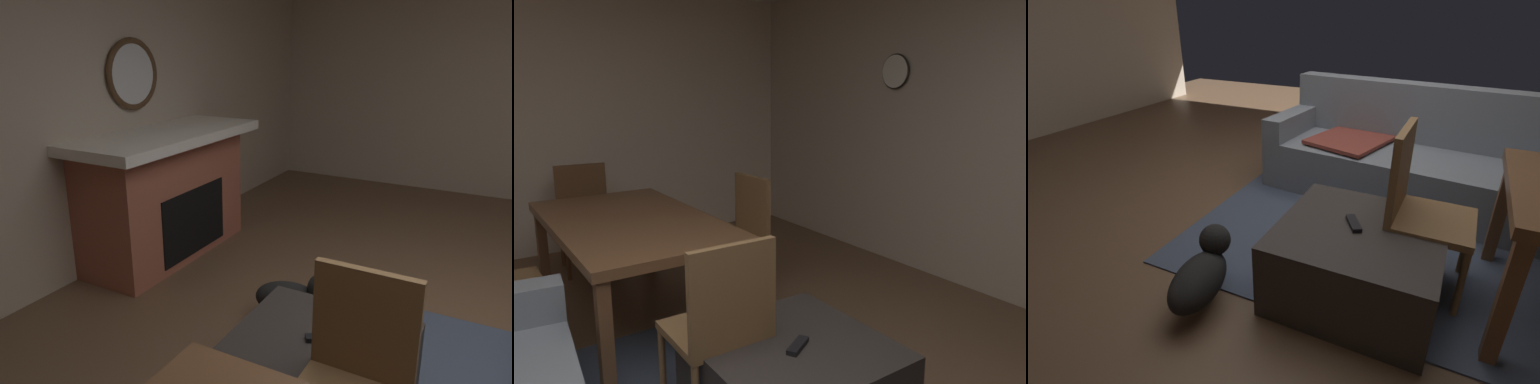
% 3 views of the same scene
% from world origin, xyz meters
% --- Properties ---
extents(wall_back_fireplace_side, '(8.31, 0.12, 2.60)m').
position_xyz_m(wall_back_fireplace_side, '(0.00, -3.00, 1.30)').
color(wall_back_fireplace_side, '#B7A893').
rests_on(wall_back_fireplace_side, ground).
extents(fireplace, '(1.77, 0.76, 1.09)m').
position_xyz_m(fireplace, '(-0.73, -2.63, 0.55)').
color(fireplace, '#9E5642').
rests_on(fireplace, ground).
extents(round_wall_mirror, '(0.59, 0.05, 0.59)m').
position_xyz_m(round_wall_mirror, '(-0.73, -2.91, 1.54)').
color(round_wall_mirror, '#4C331E').
extents(ottoman_coffee_table, '(0.86, 0.83, 0.43)m').
position_xyz_m(ottoman_coffee_table, '(0.52, -0.74, 0.22)').
color(ottoman_coffee_table, '#2D2826').
rests_on(ottoman_coffee_table, ground).
extents(tv_remote, '(0.12, 0.16, 0.02)m').
position_xyz_m(tv_remote, '(0.47, -0.73, 0.44)').
color(tv_remote, black).
rests_on(tv_remote, ottoman_coffee_table).
extents(dining_chair_west, '(0.44, 0.44, 0.93)m').
position_xyz_m(dining_chair_west, '(0.75, -0.50, 0.52)').
color(dining_chair_west, brown).
rests_on(dining_chair_west, ground).
extents(small_dog, '(0.30, 0.54, 0.34)m').
position_xyz_m(small_dog, '(-0.22, -1.18, 0.19)').
color(small_dog, black).
rests_on(small_dog, ground).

